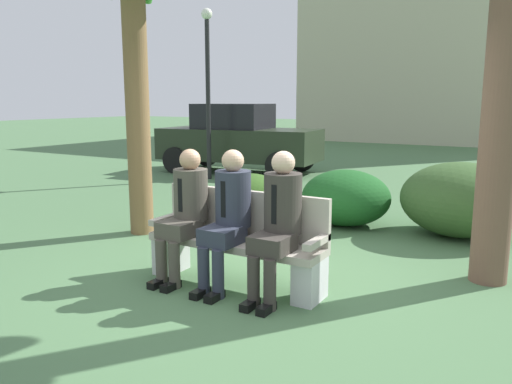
{
  "coord_description": "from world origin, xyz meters",
  "views": [
    {
      "loc": [
        2.38,
        -4.09,
        1.76
      ],
      "look_at": [
        -0.16,
        0.24,
        0.85
      ],
      "focal_mm": 35.58,
      "sensor_mm": 36.0,
      "label": 1
    }
  ],
  "objects": [
    {
      "name": "park_bench",
      "position": [
        -0.16,
        -0.11,
        0.42
      ],
      "size": [
        1.78,
        0.44,
        0.9
      ],
      "color": "#B7AD9E",
      "rests_on": "ground"
    },
    {
      "name": "shrub_far_lawn",
      "position": [
        -1.58,
        2.5,
        0.33
      ],
      "size": [
        1.04,
        0.96,
        0.65
      ],
      "primitive_type": "ellipsoid",
      "color": "#345A1F",
      "rests_on": "ground"
    },
    {
      "name": "shrub_mid_lawn",
      "position": [
        1.41,
        2.85,
        0.49
      ],
      "size": [
        1.56,
        1.43,
        0.97
      ],
      "primitive_type": "ellipsoid",
      "color": "#355528",
      "rests_on": "ground"
    },
    {
      "name": "parked_car_near",
      "position": [
        -4.33,
        6.46,
        0.84
      ],
      "size": [
        4.05,
        2.07,
        1.68
      ],
      "color": "#232D1E",
      "rests_on": "ground"
    },
    {
      "name": "seated_man_middle",
      "position": [
        -0.18,
        -0.23,
        0.73
      ],
      "size": [
        0.34,
        0.72,
        1.31
      ],
      "color": "#2D3342",
      "rests_on": "ground"
    },
    {
      "name": "shrub_near_bench",
      "position": [
        -0.1,
        2.66,
        0.4
      ],
      "size": [
        1.27,
        1.16,
        0.79
      ],
      "primitive_type": "ellipsoid",
      "color": "#1B5420",
      "rests_on": "ground"
    },
    {
      "name": "street_lamp",
      "position": [
        -4.3,
        5.19,
        2.26
      ],
      "size": [
        0.24,
        0.24,
        3.71
      ],
      "color": "black",
      "rests_on": "ground"
    },
    {
      "name": "seated_man_left",
      "position": [
        -0.69,
        -0.23,
        0.72
      ],
      "size": [
        0.34,
        0.72,
        1.29
      ],
      "color": "#4C473D",
      "rests_on": "ground"
    },
    {
      "name": "ground_plane",
      "position": [
        0.0,
        0.0,
        0.0
      ],
      "size": [
        80.0,
        80.0,
        0.0
      ],
      "primitive_type": "plane",
      "color": "#496F46"
    },
    {
      "name": "building_backdrop",
      "position": [
        -2.02,
        21.04,
        4.79
      ],
      "size": [
        12.03,
        9.07,
        9.53
      ],
      "color": "#BCB898",
      "rests_on": "ground"
    },
    {
      "name": "seated_man_right",
      "position": [
        0.35,
        -0.23,
        0.74
      ],
      "size": [
        0.34,
        0.72,
        1.32
      ],
      "color": "#38332D",
      "rests_on": "ground"
    }
  ]
}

